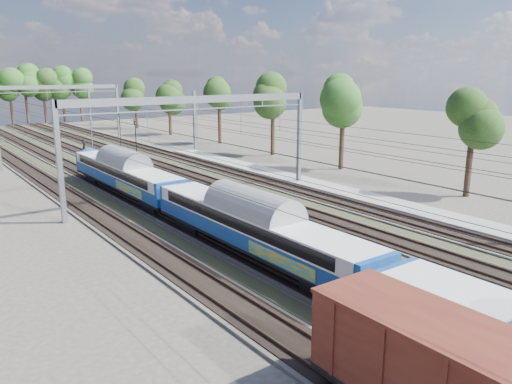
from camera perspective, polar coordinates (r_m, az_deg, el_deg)
track_bed at (r=57.22m, az=-14.03°, el=2.20°), size 21.00×130.00×0.34m
platform at (r=44.08m, az=13.93°, el=-1.01°), size 3.00×70.00×0.30m
catenary at (r=63.67m, az=-16.76°, el=8.86°), size 25.65×130.00×9.00m
tree_belt at (r=105.33m, az=-21.68°, el=10.95°), size 39.53×101.95×12.15m
emu_train at (r=29.16m, az=0.14°, el=-3.33°), size 2.81×59.53×4.11m
worker at (r=75.43m, az=-19.06°, el=5.09°), size 0.46×0.67×1.76m
signal_near at (r=63.09m, az=-13.58°, el=6.30°), size 0.38×0.35×5.43m
signal_far at (r=78.82m, az=-15.31°, el=7.41°), size 0.36×0.33×5.14m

